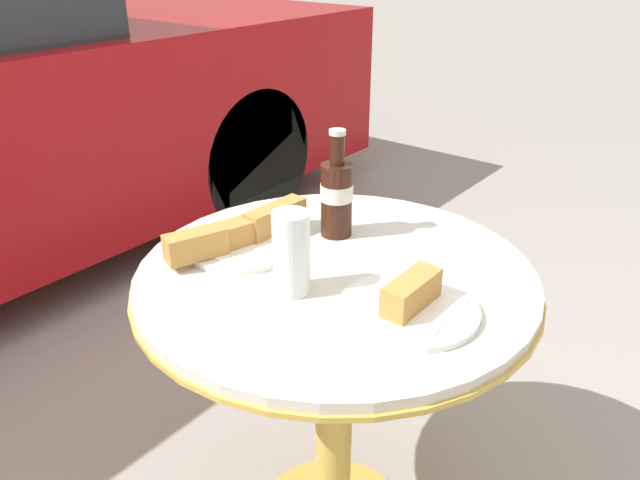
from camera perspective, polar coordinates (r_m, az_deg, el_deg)
bistro_table at (r=1.27m, az=1.36°, el=-8.41°), size 0.77×0.77×0.70m
cola_bottle_left at (r=1.29m, az=1.53°, el=4.15°), size 0.07×0.07×0.23m
drinking_glass at (r=1.09m, az=-2.63°, el=-1.52°), size 0.07×0.07×0.15m
lunch_plate_near at (r=1.06m, az=8.17°, el=-5.82°), size 0.24×0.24×0.07m
lunch_plate_far at (r=1.26m, az=-7.26°, el=0.25°), size 0.32×0.22×0.07m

